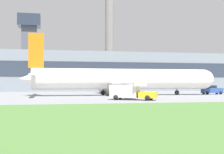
{
  "coord_description": "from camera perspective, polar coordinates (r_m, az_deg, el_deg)",
  "views": [
    {
      "loc": [
        -11.91,
        -51.09,
        2.34
      ],
      "look_at": [
        -0.62,
        3.43,
        3.31
      ],
      "focal_mm": 50.0,
      "sensor_mm": 36.0,
      "label": 1
    }
  ],
  "objects": [
    {
      "name": "airplane",
      "position": [
        56.01,
        1.54,
        -0.44
      ],
      "size": [
        35.76,
        32.25,
        10.78
      ],
      "color": "white",
      "rests_on": "ground_plane"
    },
    {
      "name": "pushback_tug",
      "position": [
        64.27,
        17.83,
        -2.34
      ],
      "size": [
        4.06,
        2.27,
        1.75
      ],
      "color": "#2D4C93",
      "rests_on": "ground_plane"
    },
    {
      "name": "terminal_building",
      "position": [
        87.71,
        -4.21,
        1.03
      ],
      "size": [
        77.38,
        15.37,
        20.55
      ],
      "color": "gray",
      "rests_on": "ground_plane"
    },
    {
      "name": "fuel_truck",
      "position": [
        41.74,
        3.29,
        -2.83
      ],
      "size": [
        6.3,
        4.95,
        2.0
      ],
      "color": "yellow",
      "rests_on": "ground_plane"
    },
    {
      "name": "smokestack_left",
      "position": [
        128.64,
        -0.46,
        7.61
      ],
      "size": [
        4.13,
        4.13,
        42.85
      ],
      "color": "gray",
      "rests_on": "ground_plane"
    },
    {
      "name": "ground_plane",
      "position": [
        52.52,
        1.43,
        -3.55
      ],
      "size": [
        400.0,
        400.0,
        0.0
      ],
      "primitive_type": "plane",
      "color": "gray"
    }
  ]
}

